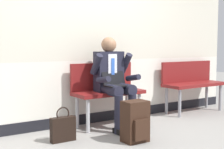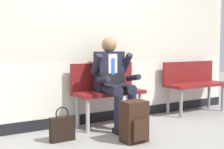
# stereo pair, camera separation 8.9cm
# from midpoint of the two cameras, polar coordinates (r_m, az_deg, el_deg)

# --- Properties ---
(ground_plane) EXTENTS (18.00, 18.00, 0.00)m
(ground_plane) POSITION_cam_midpoint_polar(r_m,az_deg,el_deg) (4.19, 1.40, -10.58)
(ground_plane) COLOR gray
(station_wall) EXTENTS (5.61, 0.14, 3.06)m
(station_wall) POSITION_cam_midpoint_polar(r_m,az_deg,el_deg) (4.71, -3.90, 9.80)
(station_wall) COLOR beige
(station_wall) RESTS_ON ground
(bench_with_person) EXTENTS (1.00, 0.42, 0.88)m
(bench_with_person) POSITION_cam_midpoint_polar(r_m,az_deg,el_deg) (4.58, -0.39, -2.44)
(bench_with_person) COLOR maroon
(bench_with_person) RESTS_ON ground
(bench_empty) EXTENTS (1.14, 0.42, 0.86)m
(bench_empty) POSITION_cam_midpoint_polar(r_m,az_deg,el_deg) (5.67, 14.59, -1.17)
(bench_empty) COLOR maroon
(bench_empty) RESTS_ON ground
(person_seated) EXTENTS (0.57, 0.70, 1.25)m
(person_seated) POSITION_cam_midpoint_polar(r_m,az_deg,el_deg) (4.40, 0.95, -0.91)
(person_seated) COLOR #1E1E2D
(person_seated) RESTS_ON ground
(backpack) EXTENTS (0.29, 0.25, 0.49)m
(backpack) POSITION_cam_midpoint_polar(r_m,az_deg,el_deg) (3.85, 4.66, -8.34)
(backpack) COLOR #331E14
(backpack) RESTS_ON ground
(handbag) EXTENTS (0.30, 0.09, 0.42)m
(handbag) POSITION_cam_midpoint_polar(r_m,az_deg,el_deg) (3.92, -8.10, -9.35)
(handbag) COLOR black
(handbag) RESTS_ON ground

